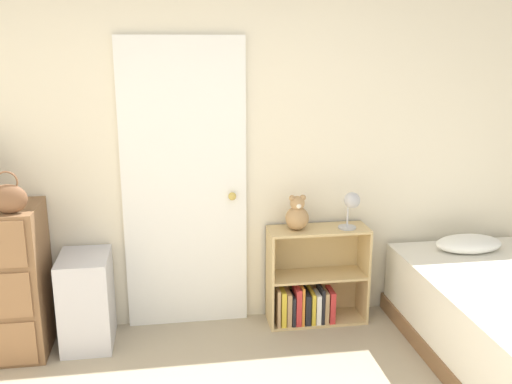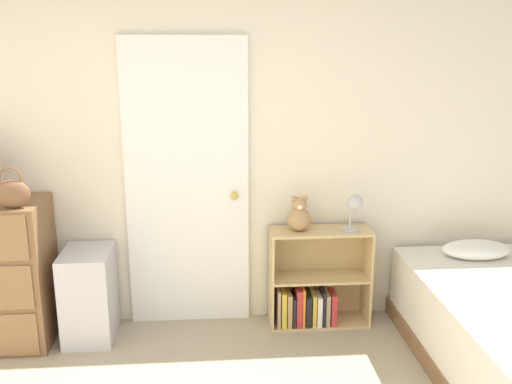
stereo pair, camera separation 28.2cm
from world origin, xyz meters
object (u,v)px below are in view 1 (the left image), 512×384
at_px(desk_lamp, 351,204).
at_px(teddy_bear, 297,215).
at_px(bookshelf, 310,287).
at_px(handbag, 8,198).
at_px(storage_bin, 87,300).

bearing_deg(desk_lamp, teddy_bear, 173.80).
height_order(bookshelf, teddy_bear, teddy_bear).
height_order(handbag, bookshelf, handbag).
distance_m(bookshelf, teddy_bear, 0.57).
relative_size(storage_bin, bookshelf, 0.88).
xyz_separation_m(storage_bin, bookshelf, (1.56, 0.08, -0.05)).
height_order(handbag, storage_bin, handbag).
bearing_deg(handbag, teddy_bear, 8.01).
distance_m(storage_bin, bookshelf, 1.56).
distance_m(handbag, bookshelf, 2.12).
distance_m(handbag, teddy_bear, 1.86).
distance_m(bookshelf, desk_lamp, 0.69).
distance_m(storage_bin, teddy_bear, 1.54).
bearing_deg(teddy_bear, handbag, -171.99).
bearing_deg(storage_bin, teddy_bear, 3.20).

